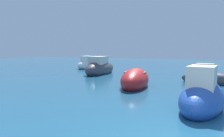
% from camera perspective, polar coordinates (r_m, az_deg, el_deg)
% --- Properties ---
extents(moored_boat_0, '(1.85, 3.78, 1.28)m').
position_cam_1_polar(moored_boat_0, '(11.49, 6.37, -3.14)').
color(moored_boat_0, '#B21E1E').
rests_on(moored_boat_0, ground).
extents(moored_boat_1, '(3.41, 1.73, 1.38)m').
position_cam_1_polar(moored_boat_1, '(13.64, 25.04, -2.44)').
color(moored_boat_1, '#3F3F47').
rests_on(moored_boat_1, ground).
extents(moored_boat_2, '(1.88, 3.64, 1.78)m').
position_cam_1_polar(moored_boat_2, '(7.75, 23.54, -7.15)').
color(moored_boat_2, '#1E479E').
rests_on(moored_boat_2, ground).
extents(moored_boat_3, '(1.70, 4.51, 1.78)m').
position_cam_1_polar(moored_boat_3, '(17.39, -3.34, 0.13)').
color(moored_boat_3, '#3F3F47').
rests_on(moored_boat_3, ground).
extents(moored_boat_5, '(1.57, 3.68, 1.62)m').
position_cam_1_polar(moored_boat_5, '(22.48, -6.55, 1.13)').
color(moored_boat_5, white).
rests_on(moored_boat_5, ground).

